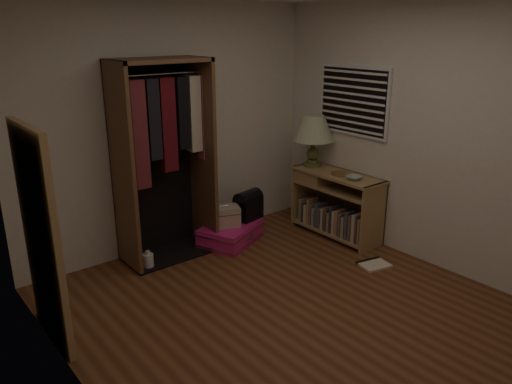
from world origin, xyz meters
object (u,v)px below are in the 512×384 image
at_px(open_wardrobe, 165,143).
at_px(pink_suitcase, 231,233).
at_px(console_bookshelf, 334,202).
at_px(train_case, 224,216).
at_px(table_lamp, 314,129).
at_px(white_jug, 148,261).
at_px(black_bag, 248,204).
at_px(floor_mirror, 42,238).

relative_size(open_wardrobe, pink_suitcase, 2.41).
xyz_separation_m(console_bookshelf, train_case, (-1.15, 0.58, -0.06)).
distance_m(pink_suitcase, table_lamp, 1.55).
height_order(table_lamp, white_jug, table_lamp).
distance_m(open_wardrobe, pink_suitcase, 1.31).
bearing_deg(table_lamp, black_bag, 166.32).
bearing_deg(train_case, floor_mirror, -141.69).
distance_m(open_wardrobe, white_jug, 1.21).
distance_m(train_case, black_bag, 0.34).
relative_size(console_bookshelf, table_lamp, 1.85).
bearing_deg(table_lamp, console_bookshelf, -90.77).
bearing_deg(black_bag, pink_suitcase, 171.27).
height_order(floor_mirror, table_lamp, floor_mirror).
bearing_deg(console_bookshelf, table_lamp, 89.23).
relative_size(pink_suitcase, table_lamp, 1.41).
relative_size(console_bookshelf, floor_mirror, 0.66).
height_order(train_case, white_jug, train_case).
height_order(open_wardrobe, floor_mirror, open_wardrobe).
bearing_deg(pink_suitcase, white_jug, 156.53).
relative_size(floor_mirror, train_case, 4.35).
distance_m(open_wardrobe, table_lamp, 1.80).
distance_m(train_case, white_jug, 0.99).
distance_m(pink_suitcase, train_case, 0.23).
bearing_deg(floor_mirror, pink_suitcase, 15.54).
height_order(train_case, black_bag, black_bag).
distance_m(black_bag, table_lamp, 1.16).
bearing_deg(open_wardrobe, white_jug, -154.68).
height_order(console_bookshelf, black_bag, console_bookshelf).
bearing_deg(train_case, open_wardrobe, -172.76).
xyz_separation_m(open_wardrobe, train_case, (0.60, -0.16, -0.89)).
bearing_deg(white_jug, black_bag, 0.51).
bearing_deg(black_bag, train_case, 168.77).
distance_m(floor_mirror, train_case, 2.24).
distance_m(pink_suitcase, black_bag, 0.39).
relative_size(open_wardrobe, table_lamp, 3.39).
distance_m(console_bookshelf, white_jug, 2.21).
bearing_deg(console_bookshelf, open_wardrobe, 157.30).
bearing_deg(black_bag, open_wardrobe, 159.16).
distance_m(floor_mirror, black_bag, 2.54).
bearing_deg(pink_suitcase, open_wardrobe, 142.36).
relative_size(pink_suitcase, black_bag, 2.46).
bearing_deg(pink_suitcase, floor_mirror, 172.08).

